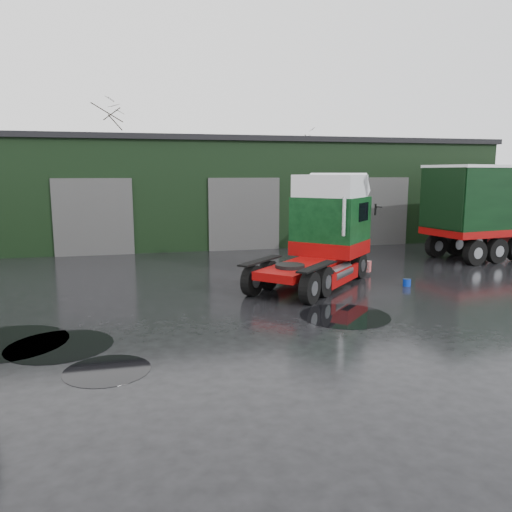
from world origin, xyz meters
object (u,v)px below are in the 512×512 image
Objects in this scene: warehouse at (225,190)px; tree_back_a at (107,167)px; wash_bucket at (407,283)px; hero_tractor at (311,231)px; tree_back_b at (293,179)px.

tree_back_a reaches higher than warehouse.
hero_tractor is at bearing 166.44° from wash_bucket.
warehouse is 15.54m from hero_tractor.
warehouse is 3.41× the size of tree_back_a.
hero_tractor is at bearing -88.20° from warehouse.
tree_back_b is at bearing 81.60° from wash_bucket.
warehouse is at bearing -128.66° from tree_back_b.
tree_back_a is (-8.49, 25.50, 2.62)m from hero_tractor.
hero_tractor is at bearing -71.59° from tree_back_a.
wash_bucket is 29.38m from tree_back_a.
tree_back_a is (-12.11, 26.37, 4.61)m from wash_bucket.
wash_bucket is (4.11, -16.37, -3.02)m from warehouse.
tree_back_a is 16.03m from tree_back_b.
tree_back_b is (3.89, 26.37, 3.61)m from wash_bucket.
tree_back_a is (-8.00, 10.00, 1.59)m from warehouse.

